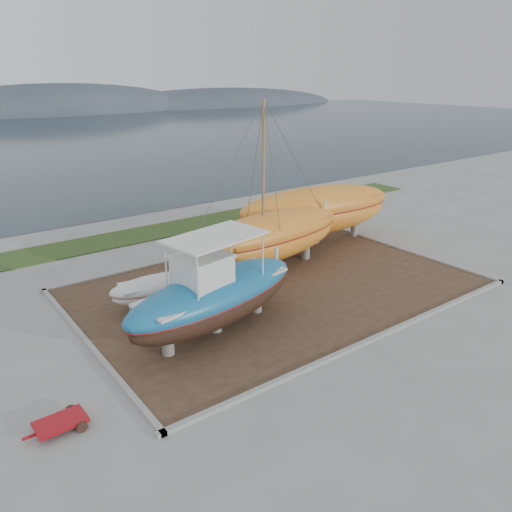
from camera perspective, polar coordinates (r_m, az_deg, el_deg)
ground at (r=21.28m, az=9.26°, el=-7.10°), size 140.00×140.00×0.00m
dirt_patch at (r=23.91m, az=2.43°, el=-3.56°), size 18.00×12.00×0.06m
curb_frame at (r=23.89m, az=2.43°, el=-3.46°), size 18.60×12.60×0.15m
grass_strip at (r=33.06m, az=-10.20°, el=3.00°), size 44.00×3.00×0.08m
blue_caique at (r=19.18m, az=-4.74°, el=-3.35°), size 8.50×3.99×3.93m
white_dinghy at (r=22.10m, az=-10.52°, el=-3.94°), size 4.84×2.40×1.39m
orange_sailboat at (r=24.54m, az=1.66°, el=7.61°), size 9.47×3.45×8.50m
orange_bare_hull at (r=29.67m, az=6.93°, el=4.55°), size 10.43×4.44×3.31m
red_trailer at (r=16.18m, az=-21.40°, el=-17.52°), size 2.15×1.12×0.30m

